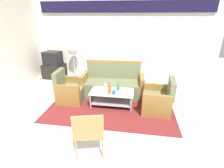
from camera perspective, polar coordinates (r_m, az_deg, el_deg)
The scene contains 15 objects.
ground_plane at distance 3.77m, azimuth -1.60°, elevation -13.38°, with size 14.00×14.00×0.00m, color white.
wall_back at distance 6.13m, azimuth 3.63°, elevation 15.59°, with size 6.52×0.19×2.80m.
rug at distance 4.46m, azimuth -0.21°, elevation -7.17°, with size 3.16×2.12×0.01m, color maroon.
couch at distance 4.92m, azimuth 0.24°, elevation -0.15°, with size 1.83×0.81×0.96m.
armchair_left at distance 4.72m, azimuth -14.14°, elevation -2.24°, with size 0.74×0.80×0.85m.
armchair_right at distance 4.22m, azimuth 15.46°, elevation -5.47°, with size 0.74×0.80×0.85m.
coffee_table at distance 4.31m, azimuth -0.00°, elevation -4.22°, with size 1.10×0.60×0.40m.
bottle_clear at distance 4.26m, azimuth -2.29°, elevation -1.18°, with size 0.07×0.07×0.23m.
bottle_orange at distance 4.09m, azimuth -0.81°, elevation -1.83°, with size 0.08×0.08×0.31m.
bottle_green at distance 4.28m, azimuth 2.15°, elevation -1.11°, with size 0.07×0.07×0.23m.
cup at distance 4.09m, azimuth 0.66°, elevation -2.86°, with size 0.08×0.08×0.10m, color #2659A5.
tv_stand at distance 6.64m, azimuth -19.12°, elevation 4.17°, with size 0.80×0.50×0.52m, color black.
television at distance 6.51m, azimuth -19.66°, elevation 8.35°, with size 0.66×0.52×0.48m.
pedestal_fan at distance 6.17m, azimuth -13.23°, elevation 10.75°, with size 0.36×0.36×1.27m.
wicker_chair at distance 2.82m, azimuth -7.96°, elevation -15.27°, with size 0.58×0.58×0.84m.
Camera 1 is at (0.58, -3.00, 2.21)m, focal length 26.67 mm.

